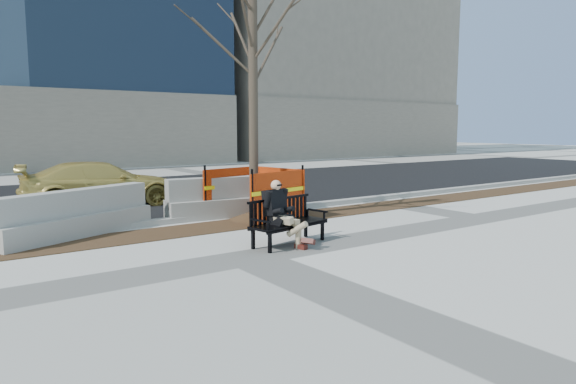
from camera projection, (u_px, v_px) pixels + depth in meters
name	position (u px, v px, depth m)	size (l,w,h in m)	color
ground	(249.00, 257.00, 8.23)	(120.00, 120.00, 0.00)	beige
mulch_strip	(183.00, 231.00, 10.34)	(40.00, 1.20, 0.02)	#47301C
asphalt_street	(99.00, 197.00, 15.36)	(60.00, 10.40, 0.01)	black
curb	(165.00, 221.00, 11.10)	(60.00, 0.25, 0.12)	#9E9B93
bench	(289.00, 244.00, 9.15)	(1.58, 0.57, 0.84)	black
seated_man	(279.00, 246.00, 9.03)	(0.50, 0.83, 1.16)	black
tree_fence	(254.00, 220.00, 11.62)	(2.49, 2.49, 6.23)	red
sedan	(103.00, 206.00, 13.70)	(1.67, 4.10, 1.19)	tan
jersey_barrier_left	(77.00, 236.00, 9.82)	(3.20, 0.64, 0.92)	#9D9B92
jersey_barrier_right	(236.00, 215.00, 12.17)	(3.32, 0.66, 0.95)	gray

